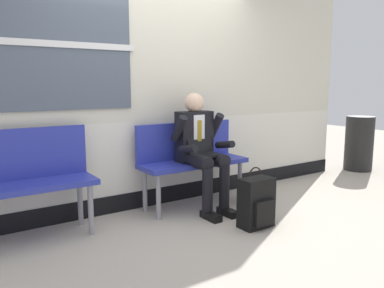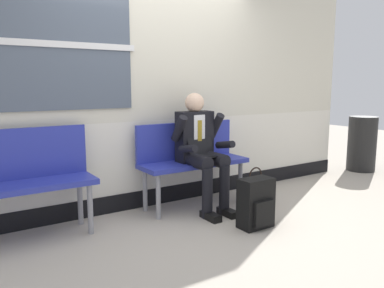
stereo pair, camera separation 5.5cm
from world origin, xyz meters
name	(u,v)px [view 2 (the right image)]	position (x,y,z in m)	size (l,w,h in m)	color
ground_plane	(183,219)	(0.00, 0.00, 0.00)	(18.00, 18.00, 0.00)	#B2A899
station_wall	(151,76)	(-0.01, 0.64, 1.45)	(6.08, 0.17, 2.92)	beige
bench_with_person	(191,156)	(0.33, 0.36, 0.56)	(1.24, 0.42, 0.93)	#28339E
bench_empty	(18,175)	(-1.47, 0.37, 0.58)	(1.27, 0.42, 0.98)	#28339E
person_seated	(201,148)	(0.33, 0.16, 0.69)	(0.57, 0.70, 1.27)	black
backpack	(256,204)	(0.46, -0.58, 0.24)	(0.33, 0.23, 0.48)	black
handbag	(255,192)	(0.89, -0.09, 0.17)	(0.34, 0.10, 0.45)	black
trash_bin	(362,144)	(3.55, 0.34, 0.43)	(0.43, 0.43, 0.86)	black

